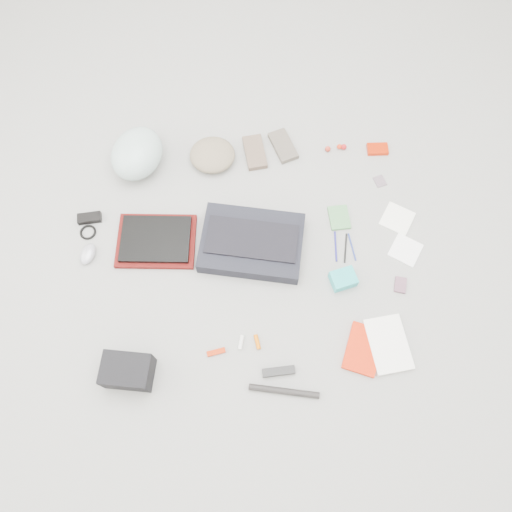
{
  "coord_description": "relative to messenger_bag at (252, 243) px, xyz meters",
  "views": [
    {
      "loc": [
        -0.05,
        -0.85,
        2.1
      ],
      "look_at": [
        0.0,
        0.0,
        0.05
      ],
      "focal_mm": 35.0,
      "sensor_mm": 36.0,
      "label": 1
    }
  ],
  "objects": [
    {
      "name": "bag_flap",
      "position": [
        -0.0,
        0.0,
        0.04
      ],
      "size": [
        0.44,
        0.26,
        0.01
      ],
      "primitive_type": "cube",
      "rotation": [
        0.0,
        0.0,
        -0.19
      ],
      "color": "black",
      "rests_on": "messenger_bag"
    },
    {
      "name": "stamp_sheet",
      "position": [
        0.64,
        0.31,
        -0.04
      ],
      "size": [
        0.07,
        0.07,
        0.0
      ],
      "primitive_type": "cube",
      "rotation": [
        0.0,
        0.0,
        0.29
      ],
      "color": "slate",
      "rests_on": "ground_plane"
    },
    {
      "name": "u_lock",
      "position": [
        0.08,
        -0.58,
        -0.02
      ],
      "size": [
        0.14,
        0.04,
        0.03
      ],
      "primitive_type": "cube",
      "rotation": [
        0.0,
        0.0,
        0.06
      ],
      "color": "black",
      "rests_on": "ground_plane"
    },
    {
      "name": "pen_navy",
      "position": [
        0.46,
        -0.03,
        -0.03
      ],
      "size": [
        0.02,
        0.14,
        0.01
      ],
      "primitive_type": "cylinder",
      "rotation": [
        1.57,
        0.0,
        0.12
      ],
      "color": "navy",
      "rests_on": "ground_plane"
    },
    {
      "name": "toiletry_tube_orange",
      "position": [
        -0.0,
        -0.45,
        -0.03
      ],
      "size": [
        0.03,
        0.06,
        0.02
      ],
      "primitive_type": "cylinder",
      "rotation": [
        1.57,
        0.0,
        0.17
      ],
      "color": "#DF6202",
      "rests_on": "ground_plane"
    },
    {
      "name": "camera_bag",
      "position": [
        -0.53,
        -0.55,
        0.03
      ],
      "size": [
        0.21,
        0.16,
        0.13
      ],
      "primitive_type": "cube",
      "rotation": [
        0.0,
        0.0,
        -0.16
      ],
      "color": "black",
      "rests_on": "ground_plane"
    },
    {
      "name": "altoids_tin",
      "position": [
        0.66,
        0.49,
        -0.03
      ],
      "size": [
        0.1,
        0.07,
        0.02
      ],
      "primitive_type": "cube",
      "rotation": [
        0.0,
        0.0,
        -0.03
      ],
      "color": "#BA2205",
      "rests_on": "ground_plane"
    },
    {
      "name": "ground_plane",
      "position": [
        0.02,
        -0.07,
        -0.04
      ],
      "size": [
        4.0,
        4.0,
        0.0
      ],
      "primitive_type": "plane",
      "color": "gray"
    },
    {
      "name": "book_red",
      "position": [
        0.44,
        -0.51,
        -0.03
      ],
      "size": [
        0.21,
        0.24,
        0.02
      ],
      "primitive_type": "cube",
      "rotation": [
        0.0,
        0.0,
        -0.37
      ],
      "color": "red",
      "rests_on": "ground_plane"
    },
    {
      "name": "pen_blue",
      "position": [
        0.38,
        -0.02,
        -0.03
      ],
      "size": [
        0.02,
        0.15,
        0.01
      ],
      "primitive_type": "cylinder",
      "rotation": [
        1.57,
        0.0,
        -0.07
      ],
      "color": "navy",
      "rests_on": "ground_plane"
    },
    {
      "name": "napkin_top",
      "position": [
        0.69,
        0.1,
        -0.03
      ],
      "size": [
        0.19,
        0.19,
        0.01
      ],
      "primitive_type": "cube",
      "rotation": [
        0.0,
        0.0,
        1.01
      ],
      "color": "white",
      "rests_on": "ground_plane"
    },
    {
      "name": "messenger_bag",
      "position": [
        0.0,
        0.0,
        0.0
      ],
      "size": [
        0.51,
        0.4,
        0.08
      ],
      "primitive_type": "cube",
      "rotation": [
        0.0,
        0.0,
        -0.19
      ],
      "color": "black",
      "rests_on": "ground_plane"
    },
    {
      "name": "bike_helmet",
      "position": [
        -0.52,
        0.48,
        0.05
      ],
      "size": [
        0.33,
        0.36,
        0.18
      ],
      "primitive_type": "ellipsoid",
      "rotation": [
        0.0,
        0.0,
        -0.39
      ],
      "color": "silver",
      "rests_on": "ground_plane"
    },
    {
      "name": "bike_pump",
      "position": [
        0.09,
        -0.66,
        -0.02
      ],
      "size": [
        0.29,
        0.08,
        0.03
      ],
      "primitive_type": "cylinder",
      "rotation": [
        0.0,
        1.57,
        -0.18
      ],
      "color": "black",
      "rests_on": "ground_plane"
    },
    {
      "name": "napkin_bottom",
      "position": [
        0.7,
        -0.06,
        -0.03
      ],
      "size": [
        0.18,
        0.18,
        0.01
      ],
      "primitive_type": "cube",
      "rotation": [
        0.0,
        0.0,
        0.99
      ],
      "color": "white",
      "rests_on": "ground_plane"
    },
    {
      "name": "laptop",
      "position": [
        -0.44,
        0.05,
        -0.0
      ],
      "size": [
        0.33,
        0.25,
        0.02
      ],
      "primitive_type": "cube",
      "rotation": [
        0.0,
        0.0,
        -0.07
      ],
      "color": "black",
      "rests_on": "laptop_sleeve"
    },
    {
      "name": "lollipop_c",
      "position": [
        0.49,
        0.51,
        -0.02
      ],
      "size": [
        0.04,
        0.04,
        0.03
      ],
      "primitive_type": "sphere",
      "rotation": [
        0.0,
        0.0,
        0.4
      ],
      "color": "#AE1819",
      "rests_on": "ground_plane"
    },
    {
      "name": "notepad",
      "position": [
        0.42,
        0.12,
        -0.03
      ],
      "size": [
        0.1,
        0.13,
        0.01
      ],
      "primitive_type": "cube",
      "rotation": [
        0.0,
        0.0,
        0.06
      ],
      "color": "#49854B",
      "rests_on": "ground_plane"
    },
    {
      "name": "multitool",
      "position": [
        -0.18,
        -0.48,
        -0.03
      ],
      "size": [
        0.08,
        0.04,
        0.01
      ],
      "primitive_type": "cube",
      "rotation": [
        0.0,
        0.0,
        0.19
      ],
      "color": "#AE2100",
      "rests_on": "ground_plane"
    },
    {
      "name": "laptop_sleeve",
      "position": [
        -0.44,
        0.05,
        -0.03
      ],
      "size": [
        0.38,
        0.29,
        0.02
      ],
      "primitive_type": "cube",
      "rotation": [
        0.0,
        0.0,
        -0.07
      ],
      "color": "#560D0B",
      "rests_on": "ground_plane"
    },
    {
      "name": "mouse",
      "position": [
        -0.74,
        -0.0,
        -0.02
      ],
      "size": [
        0.09,
        0.12,
        0.04
      ],
      "primitive_type": "ellipsoid",
      "rotation": [
        0.0,
        0.0,
        -0.29
      ],
      "color": "#9D9CAA",
      "rests_on": "ground_plane"
    },
    {
      "name": "toiletry_tube_white",
      "position": [
        -0.07,
        -0.45,
        -0.03
      ],
      "size": [
        0.03,
        0.06,
        0.02
      ],
      "primitive_type": "cylinder",
      "rotation": [
        1.57,
        0.0,
        -0.24
      ],
      "color": "silver",
      "rests_on": "ground_plane"
    },
    {
      "name": "accordion_wallet",
      "position": [
        0.39,
        -0.19,
        -0.01
      ],
      "size": [
        0.13,
        0.11,
        0.05
      ],
      "primitive_type": "cube",
      "rotation": [
        0.0,
        0.0,
        0.26
      ],
      "color": "#20B5B6",
      "rests_on": "ground_plane"
    },
    {
      "name": "card_deck",
      "position": [
        0.65,
        -0.23,
        -0.03
      ],
      "size": [
        0.07,
        0.08,
        0.01
      ],
      "primitive_type": "cube",
      "rotation": [
        0.0,
        0.0,
        -0.27
      ],
      "color": "#744D5E",
      "rests_on": "ground_plane"
    },
    {
      "name": "beanie",
      "position": [
        -0.17,
        0.48,
        0.0
      ],
      "size": [
        0.24,
        0.23,
        0.08
      ],
      "primitive_type": "ellipsoid",
      "rotation": [
        0.0,
        0.0,
        -0.1
      ],
      "color": "#7F7058",
      "rests_on": "ground_plane"
    },
    {
      "name": "mitten_left",
      "position": [
        0.04,
        0.5,
        -0.02
      ],
      "size": [
        0.12,
        0.2,
        0.03
      ],
      "primitive_type": "cube",
      "rotation": [
        0.0,
        0.0,
        0.12
      ],
      "color": "brown",
      "rests_on": "ground_plane"
    },
    {
      "name": "book_white",
      "position": [
        0.55,
        -0.49,
        -0.03
      ],
      "size": [
        0.19,
        0.26,
        0.02
      ],
      "primitive_type": "cube",
      "rotation": [
        0.0,
        0.0,
        0.12
      ],
      "color": "white",
      "rests_on": "ground_plane"
    },
    {
      "name": "lollipop_b",
      "position": [
        0.47,
        0.51,
        -0.03
      ],
      "size": [
        0.03,
        0.03,
        0.03
      ],
      "primitive_type": "sphere",
      "rotation": [
        0.0,
        0.0,
        -0.24
      ],
      "color": "red",
      "rests_on": "ground_plane"
    },
    {
      "name": "mitten_right",
      "position": [
        0.19,
        0.53,
        -0.02
      ],
      "size": [
        0.15,
        0.2,
        0.03
      ],
      "primitive_type": "cube",
      "rotation": [
        0.0,
        0.0,
        0.33
      ],
      "color": "#5E554B",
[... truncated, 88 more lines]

